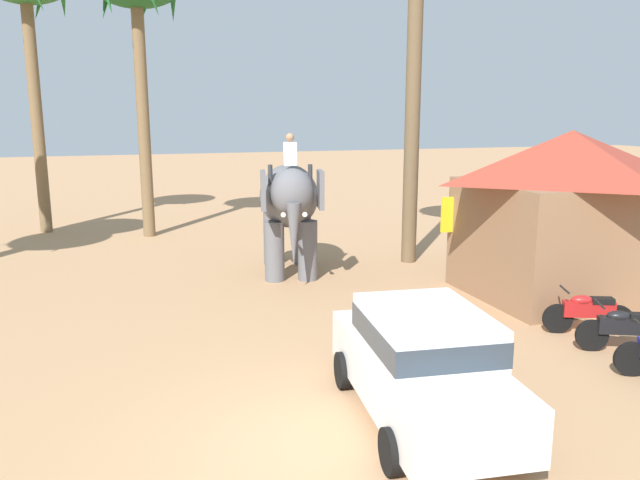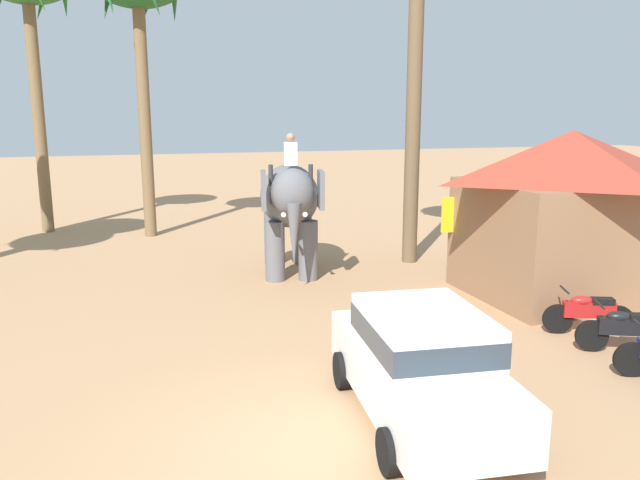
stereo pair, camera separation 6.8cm
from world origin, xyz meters
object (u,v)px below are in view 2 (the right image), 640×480
motorcycle_far_in_row (588,312)px  roadside_hut (568,209)px  car_sedan_foreground (421,361)px  signboard_yellow (459,220)px  elephant_with_mahout (290,203)px  motorcycle_fourth_in_row (626,329)px

motorcycle_far_in_row → roadside_hut: (1.37, 2.56, 1.66)m
car_sedan_foreground → signboard_yellow: bearing=56.6°
elephant_with_mahout → signboard_yellow: 4.53m
motorcycle_fourth_in_row → motorcycle_far_in_row: (0.04, 1.04, 0.00)m
car_sedan_foreground → signboard_yellow: signboard_yellow is taller
motorcycle_fourth_in_row → roadside_hut: 4.20m
elephant_with_mahout → motorcycle_fourth_in_row: bearing=-59.1°
car_sedan_foreground → roadside_hut: bearing=37.8°
elephant_with_mahout → motorcycle_far_in_row: (4.53, -6.46, -1.53)m
signboard_yellow → elephant_with_mahout: bearing=149.0°
elephant_with_mahout → motorcycle_fourth_in_row: (4.50, -7.50, -1.53)m
motorcycle_fourth_in_row → elephant_with_mahout: bearing=120.9°
elephant_with_mahout → motorcycle_fourth_in_row: 8.87m
elephant_with_mahout → signboard_yellow: bearing=-31.0°
car_sedan_foreground → roadside_hut: size_ratio=0.84×
motorcycle_far_in_row → signboard_yellow: (-0.66, 4.13, 1.22)m
signboard_yellow → motorcycle_far_in_row: bearing=-81.0°
car_sedan_foreground → signboard_yellow: 7.72m
car_sedan_foreground → elephant_with_mahout: (0.35, 8.75, 1.06)m
car_sedan_foreground → signboard_yellow: (4.23, 6.42, 0.76)m
car_sedan_foreground → roadside_hut: (6.25, 4.85, 1.20)m
elephant_with_mahout → roadside_hut: 7.07m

